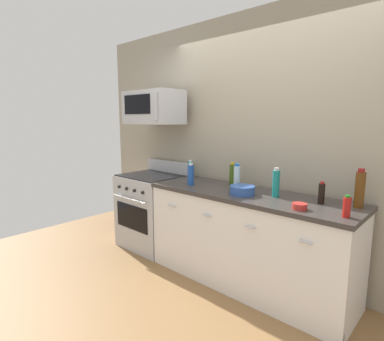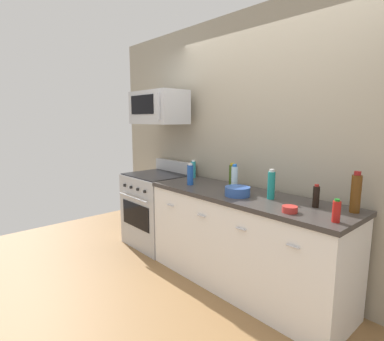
{
  "view_description": "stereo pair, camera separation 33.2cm",
  "coord_description": "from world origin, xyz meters",
  "px_view_note": "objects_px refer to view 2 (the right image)",
  "views": [
    {
      "loc": [
        1.54,
        -2.47,
        1.61
      ],
      "look_at": [
        -0.67,
        -0.05,
        1.07
      ],
      "focal_mm": 28.98,
      "sensor_mm": 36.0,
      "label": 1
    },
    {
      "loc": [
        1.78,
        -2.23,
        1.61
      ],
      "look_at": [
        -0.67,
        -0.05,
        1.07
      ],
      "focal_mm": 28.98,
      "sensor_mm": 36.0,
      "label": 2
    }
  ],
  "objects_px": {
    "range_oven": "(157,209)",
    "bottle_soy_sauce_dark": "(316,196)",
    "bottle_soda_blue": "(190,175)",
    "bottle_olive_oil": "(232,175)",
    "bowl_blue_mixing": "(238,191)",
    "bottle_sparkling_teal": "(271,185)",
    "bottle_water_clear": "(234,178)",
    "bottle_hot_sauce_red": "(336,211)",
    "bowl_red_small": "(290,209)",
    "bottle_wine_amber": "(356,193)",
    "microwave": "(159,108)",
    "bottle_dish_soap": "(193,169)"
  },
  "relations": [
    {
      "from": "bowl_red_small",
      "to": "range_oven",
      "type": "bearing_deg",
      "value": 174.4
    },
    {
      "from": "bowl_blue_mixing",
      "to": "bottle_hot_sauce_red",
      "type": "bearing_deg",
      "value": -4.24
    },
    {
      "from": "bottle_wine_amber",
      "to": "bottle_sparkling_teal",
      "type": "distance_m",
      "value": 0.66
    },
    {
      "from": "bottle_hot_sauce_red",
      "to": "bowl_red_small",
      "type": "xyz_separation_m",
      "value": [
        -0.33,
        -0.03,
        -0.05
      ]
    },
    {
      "from": "microwave",
      "to": "bottle_soda_blue",
      "type": "bearing_deg",
      "value": -10.89
    },
    {
      "from": "microwave",
      "to": "bowl_red_small",
      "type": "height_order",
      "value": "microwave"
    },
    {
      "from": "microwave",
      "to": "bottle_hot_sauce_red",
      "type": "height_order",
      "value": "microwave"
    },
    {
      "from": "bottle_water_clear",
      "to": "bottle_hot_sauce_red",
      "type": "bearing_deg",
      "value": -11.03
    },
    {
      "from": "microwave",
      "to": "bowl_red_small",
      "type": "distance_m",
      "value": 2.16
    },
    {
      "from": "bottle_dish_soap",
      "to": "bottle_soy_sauce_dark",
      "type": "bearing_deg",
      "value": -4.33
    },
    {
      "from": "bottle_soy_sauce_dark",
      "to": "bottle_olive_oil",
      "type": "xyz_separation_m",
      "value": [
        -0.95,
        0.09,
        0.03
      ]
    },
    {
      "from": "bottle_wine_amber",
      "to": "bowl_red_small",
      "type": "distance_m",
      "value": 0.5
    },
    {
      "from": "microwave",
      "to": "bottle_soda_blue",
      "type": "height_order",
      "value": "microwave"
    },
    {
      "from": "bottle_dish_soap",
      "to": "bowl_red_small",
      "type": "relative_size",
      "value": 1.84
    },
    {
      "from": "bottle_water_clear",
      "to": "bowl_red_small",
      "type": "height_order",
      "value": "bottle_water_clear"
    },
    {
      "from": "range_oven",
      "to": "bottle_wine_amber",
      "type": "bearing_deg",
      "value": 4.13
    },
    {
      "from": "bottle_soy_sauce_dark",
      "to": "bottle_dish_soap",
      "type": "height_order",
      "value": "bottle_dish_soap"
    },
    {
      "from": "bottle_soy_sauce_dark",
      "to": "bottle_hot_sauce_red",
      "type": "bearing_deg",
      "value": -42.44
    },
    {
      "from": "range_oven",
      "to": "bottle_soy_sauce_dark",
      "type": "distance_m",
      "value": 2.12
    },
    {
      "from": "range_oven",
      "to": "bottle_soda_blue",
      "type": "relative_size",
      "value": 4.6
    },
    {
      "from": "bottle_water_clear",
      "to": "bowl_red_small",
      "type": "bearing_deg",
      "value": -17.91
    },
    {
      "from": "range_oven",
      "to": "bottle_soy_sauce_dark",
      "type": "xyz_separation_m",
      "value": [
        2.05,
        0.08,
        0.54
      ]
    },
    {
      "from": "bottle_wine_amber",
      "to": "bottle_sparkling_teal",
      "type": "relative_size",
      "value": 1.18
    },
    {
      "from": "microwave",
      "to": "bottle_dish_soap",
      "type": "xyz_separation_m",
      "value": [
        0.47,
        0.16,
        -0.73
      ]
    },
    {
      "from": "bottle_soda_blue",
      "to": "bottle_hot_sauce_red",
      "type": "height_order",
      "value": "bottle_soda_blue"
    },
    {
      "from": "bottle_soda_blue",
      "to": "bottle_wine_amber",
      "type": "distance_m",
      "value": 1.58
    },
    {
      "from": "bottle_wine_amber",
      "to": "bowl_blue_mixing",
      "type": "distance_m",
      "value": 0.95
    },
    {
      "from": "range_oven",
      "to": "bottle_sparkling_teal",
      "type": "relative_size",
      "value": 4.04
    },
    {
      "from": "range_oven",
      "to": "bottle_hot_sauce_red",
      "type": "height_order",
      "value": "bottle_hot_sauce_red"
    },
    {
      "from": "microwave",
      "to": "bottle_wine_amber",
      "type": "relative_size",
      "value": 2.38
    },
    {
      "from": "bottle_olive_oil",
      "to": "bottle_hot_sauce_red",
      "type": "bearing_deg",
      "value": -15.31
    },
    {
      "from": "bottle_wine_amber",
      "to": "bowl_blue_mixing",
      "type": "relative_size",
      "value": 1.35
    },
    {
      "from": "bottle_hot_sauce_red",
      "to": "bottle_water_clear",
      "type": "distance_m",
      "value": 1.1
    },
    {
      "from": "bottle_dish_soap",
      "to": "bowl_blue_mixing",
      "type": "height_order",
      "value": "bottle_dish_soap"
    },
    {
      "from": "bottle_olive_oil",
      "to": "microwave",
      "type": "bearing_deg",
      "value": -173.42
    },
    {
      "from": "range_oven",
      "to": "microwave",
      "type": "xyz_separation_m",
      "value": [
        0.0,
        0.04,
        1.28
      ]
    },
    {
      "from": "range_oven",
      "to": "bowl_blue_mixing",
      "type": "height_order",
      "value": "range_oven"
    },
    {
      "from": "bottle_olive_oil",
      "to": "bowl_red_small",
      "type": "xyz_separation_m",
      "value": [
        0.89,
        -0.37,
        -0.09
      ]
    },
    {
      "from": "bottle_hot_sauce_red",
      "to": "range_oven",
      "type": "bearing_deg",
      "value": 175.98
    },
    {
      "from": "bowl_red_small",
      "to": "microwave",
      "type": "bearing_deg",
      "value": 173.12
    },
    {
      "from": "bottle_soy_sauce_dark",
      "to": "bottle_hot_sauce_red",
      "type": "height_order",
      "value": "bottle_soy_sauce_dark"
    },
    {
      "from": "range_oven",
      "to": "bowl_red_small",
      "type": "xyz_separation_m",
      "value": [
        1.99,
        -0.2,
        0.48
      ]
    },
    {
      "from": "bottle_hot_sauce_red",
      "to": "bowl_blue_mixing",
      "type": "bearing_deg",
      "value": 175.76
    },
    {
      "from": "microwave",
      "to": "bottle_hot_sauce_red",
      "type": "relative_size",
      "value": 4.62
    },
    {
      "from": "microwave",
      "to": "bottle_water_clear",
      "type": "height_order",
      "value": "microwave"
    },
    {
      "from": "range_oven",
      "to": "bottle_water_clear",
      "type": "distance_m",
      "value": 1.36
    },
    {
      "from": "bowl_red_small",
      "to": "bottle_wine_amber",
      "type": "bearing_deg",
      "value": 48.28
    },
    {
      "from": "range_oven",
      "to": "bottle_soda_blue",
      "type": "bearing_deg",
      "value": -7.57
    },
    {
      "from": "bottle_sparkling_teal",
      "to": "bottle_water_clear",
      "type": "xyz_separation_m",
      "value": [
        -0.43,
        0.01,
        -0.0
      ]
    },
    {
      "from": "range_oven",
      "to": "bowl_red_small",
      "type": "height_order",
      "value": "range_oven"
    }
  ]
}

